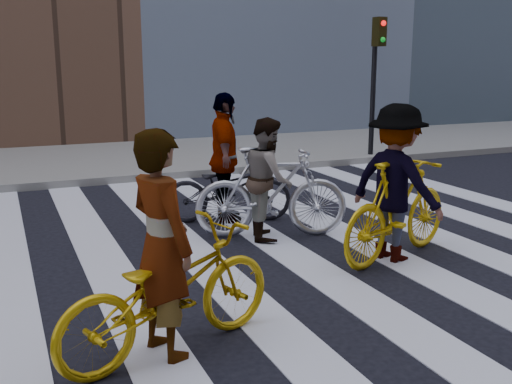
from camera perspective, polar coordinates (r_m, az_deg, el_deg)
ground at (r=7.98m, az=6.24°, el=-4.97°), size 100.00×100.00×0.00m
sidewalk_far at (r=14.78m, az=-8.23°, el=3.41°), size 100.00×5.00×0.15m
zebra_crosswalk at (r=7.98m, az=6.24°, el=-4.93°), size 8.25×10.00×0.01m
traffic_signal at (r=14.47m, az=11.37°, el=11.87°), size 0.22×0.42×3.33m
bike_yellow_left at (r=5.00m, az=-8.26°, el=-9.35°), size 2.16×1.31×1.07m
bike_silver_mid at (r=8.11m, az=1.48°, el=-0.05°), size 2.15×1.22×1.25m
bike_yellow_right at (r=7.42m, az=13.36°, el=-1.63°), size 2.13×1.24×1.23m
bike_dark_rear at (r=8.93m, az=-2.68°, el=0.29°), size 2.00×1.18×0.99m
rider_left at (r=4.86m, az=-8.98°, el=-5.00°), size 0.64×0.79×1.88m
rider_mid at (r=8.05m, az=1.16°, el=1.30°), size 0.84×0.96×1.64m
rider_right at (r=7.32m, az=13.17°, el=0.81°), size 1.07×1.38×1.89m
rider_rear at (r=8.83m, az=-3.02°, el=3.22°), size 0.78×1.22×1.92m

